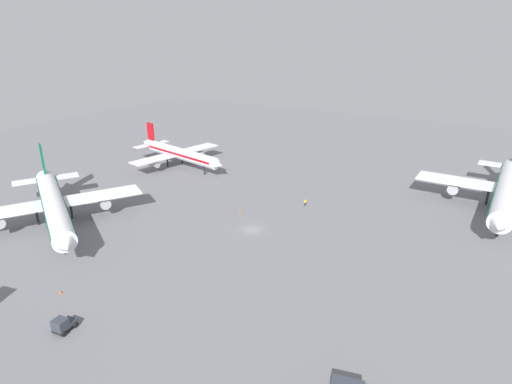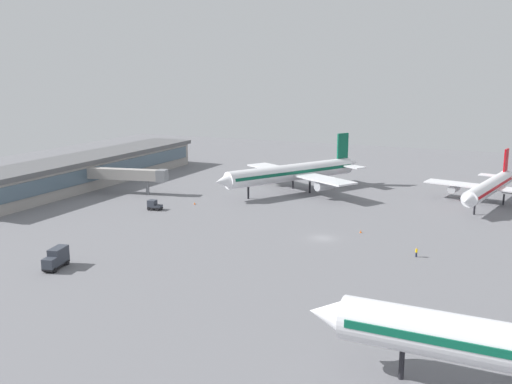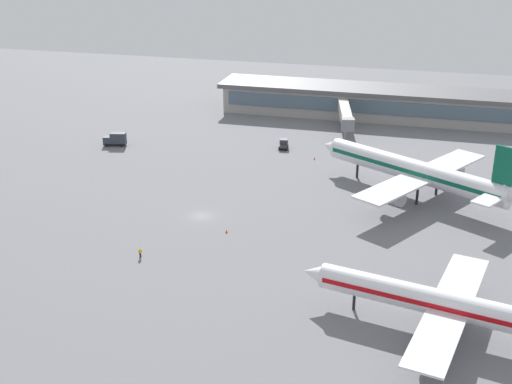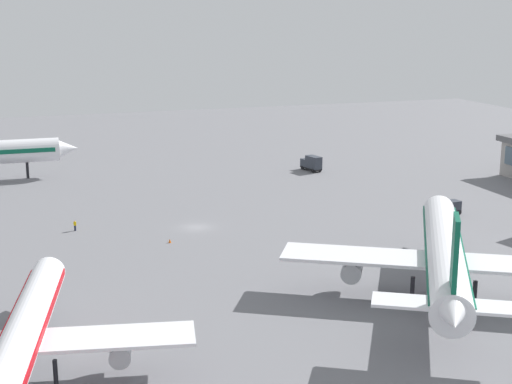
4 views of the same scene
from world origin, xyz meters
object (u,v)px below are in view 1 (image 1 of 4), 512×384
(airplane_at_gate, at_px, (53,204))
(airplane_distant, at_px, (507,189))
(safety_cone_near_gate, at_px, (240,213))
(safety_cone_mid_apron, at_px, (60,292))
(baggage_tug, at_px, (63,325))
(airplane_taxiing, at_px, (179,153))
(ground_crew_worker, at_px, (305,203))

(airplane_at_gate, distance_m, airplane_distant, 105.04)
(airplane_at_gate, distance_m, safety_cone_near_gate, 41.89)
(airplane_distant, height_order, safety_cone_mid_apron, airplane_distant)
(airplane_at_gate, distance_m, safety_cone_mid_apron, 29.55)
(safety_cone_mid_apron, bearing_deg, baggage_tug, -33.99)
(airplane_at_gate, relative_size, baggage_tug, 12.86)
(airplane_taxiing, relative_size, airplane_distant, 0.76)
(safety_cone_near_gate, bearing_deg, airplane_taxiing, 149.31)
(airplane_at_gate, xyz_separation_m, airplane_taxiing, (-5.32, 48.68, -0.95))
(baggage_tug, height_order, safety_cone_mid_apron, baggage_tug)
(baggage_tug, relative_size, safety_cone_near_gate, 5.66)
(safety_cone_near_gate, bearing_deg, airplane_at_gate, -140.39)
(airplane_at_gate, relative_size, safety_cone_mid_apron, 72.75)
(airplane_distant, bearing_deg, safety_cone_mid_apron, -37.60)
(baggage_tug, height_order, ground_crew_worker, baggage_tug)
(airplane_at_gate, xyz_separation_m, airplane_distant, (86.04, 60.25, 0.41))
(airplane_taxiing, bearing_deg, airplane_at_gate, -72.10)
(baggage_tug, height_order, safety_cone_near_gate, baggage_tug)
(baggage_tug, relative_size, ground_crew_worker, 2.03)
(safety_cone_near_gate, xyz_separation_m, safety_cone_mid_apron, (-8.20, -43.24, 0.00))
(airplane_distant, relative_size, baggage_tug, 15.36)
(ground_crew_worker, distance_m, safety_cone_near_gate, 16.91)
(airplane_taxiing, relative_size, safety_cone_near_gate, 65.95)
(ground_crew_worker, xyz_separation_m, safety_cone_near_gate, (-11.16, -12.69, -0.55))
(safety_cone_mid_apron, bearing_deg, safety_cone_near_gate, 79.26)
(airplane_at_gate, relative_size, safety_cone_near_gate, 72.75)
(baggage_tug, bearing_deg, airplane_taxiing, -158.46)
(airplane_taxiing, distance_m, safety_cone_near_gate, 43.63)
(baggage_tug, distance_m, safety_cone_near_gate, 49.17)
(airplane_distant, bearing_deg, safety_cone_near_gate, -56.67)
(airplane_at_gate, height_order, airplane_distant, airplane_distant)
(safety_cone_mid_apron, bearing_deg, airplane_taxiing, 114.02)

